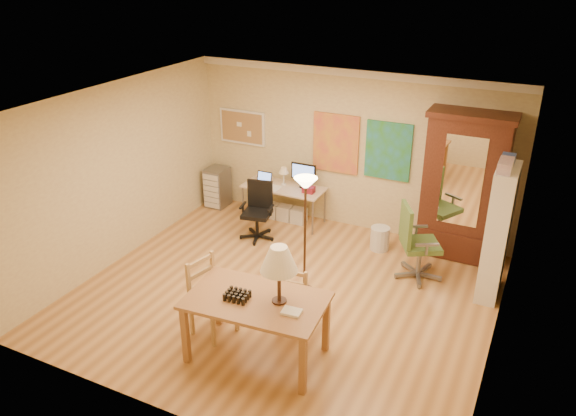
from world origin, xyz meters
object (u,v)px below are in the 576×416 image
at_px(armoire, 462,196).
at_px(bookshelf, 497,233).
at_px(dining_table, 264,289).
at_px(computer_desk, 286,200).
at_px(office_chair_green, 416,258).
at_px(office_chair_black, 258,223).

bearing_deg(armoire, bookshelf, -55.94).
relative_size(dining_table, bookshelf, 0.88).
relative_size(computer_desk, office_chair_green, 1.25).
xyz_separation_m(armoire, bookshelf, (0.63, -0.94, -0.07)).
relative_size(office_chair_black, armoire, 0.42).
height_order(armoire, bookshelf, armoire).
height_order(computer_desk, bookshelf, bookshelf).
bearing_deg(armoire, office_chair_green, -111.92).
distance_m(office_chair_black, armoire, 3.28).
bearing_deg(computer_desk, dining_table, -67.64).
height_order(office_chair_black, armoire, armoire).
height_order(dining_table, bookshelf, bookshelf).
distance_m(computer_desk, office_chair_green, 2.70).
xyz_separation_m(computer_desk, armoire, (2.94, 0.09, 0.60)).
distance_m(dining_table, computer_desk, 3.74).
bearing_deg(office_chair_green, armoire, 68.08).
distance_m(dining_table, office_chair_green, 2.85).
xyz_separation_m(computer_desk, office_chair_black, (-0.14, -0.79, -0.14)).
distance_m(computer_desk, armoire, 3.00).
relative_size(office_chair_green, armoire, 0.50).
bearing_deg(bookshelf, computer_desk, 166.58).
height_order(dining_table, office_chair_green, dining_table).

